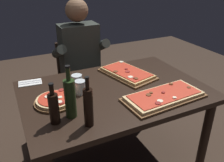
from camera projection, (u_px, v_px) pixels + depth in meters
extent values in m
plane|color=#38281E|center=(114.00, 161.00, 2.15)|extent=(6.40, 6.40, 0.00)
cube|color=black|center=(115.00, 92.00, 1.83)|extent=(1.40, 0.96, 0.04)
cylinder|color=black|center=(205.00, 137.00, 1.91)|extent=(0.07, 0.07, 0.70)
cylinder|color=black|center=(31.00, 124.00, 2.07)|extent=(0.07, 0.07, 0.70)
cylinder|color=black|center=(149.00, 94.00, 2.56)|extent=(0.07, 0.07, 0.70)
cube|color=brown|center=(164.00, 98.00, 1.69)|extent=(0.61, 0.31, 0.02)
cube|color=#E5C184|center=(164.00, 96.00, 1.68)|extent=(0.57, 0.28, 0.02)
cube|color=red|center=(164.00, 94.00, 1.67)|extent=(0.52, 0.25, 0.01)
cylinder|color=beige|center=(175.00, 98.00, 1.62)|extent=(0.03, 0.03, 0.01)
cylinder|color=maroon|center=(163.00, 92.00, 1.68)|extent=(0.03, 0.03, 0.01)
cylinder|color=brown|center=(151.00, 93.00, 1.68)|extent=(0.02, 0.02, 0.01)
cylinder|color=brown|center=(149.00, 95.00, 1.65)|extent=(0.04, 0.04, 0.00)
cylinder|color=beige|center=(160.00, 101.00, 1.58)|extent=(0.04, 0.04, 0.00)
cylinder|color=brown|center=(189.00, 87.00, 1.76)|extent=(0.03, 0.03, 0.00)
cylinder|color=brown|center=(171.00, 84.00, 1.80)|extent=(0.03, 0.03, 0.01)
cylinder|color=maroon|center=(158.00, 103.00, 1.55)|extent=(0.04, 0.04, 0.00)
cube|color=brown|center=(127.00, 74.00, 2.06)|extent=(0.39, 0.54, 0.02)
cube|color=tan|center=(127.00, 72.00, 2.05)|extent=(0.35, 0.50, 0.02)
cube|color=red|center=(127.00, 71.00, 2.04)|extent=(0.32, 0.45, 0.01)
cylinder|color=beige|center=(121.00, 62.00, 2.22)|extent=(0.04, 0.04, 0.01)
cylinder|color=maroon|center=(128.00, 72.00, 2.02)|extent=(0.04, 0.04, 0.00)
cylinder|color=beige|center=(130.00, 77.00, 1.92)|extent=(0.04, 0.04, 0.00)
cylinder|color=maroon|center=(135.00, 78.00, 1.90)|extent=(0.04, 0.04, 0.00)
cylinder|color=brown|center=(116.00, 71.00, 2.02)|extent=(0.04, 0.04, 0.00)
cylinder|color=brown|center=(136.00, 78.00, 1.89)|extent=(0.04, 0.04, 0.01)
cylinder|color=maroon|center=(126.00, 69.00, 2.07)|extent=(0.03, 0.03, 0.01)
cylinder|color=brown|center=(55.00, 102.00, 1.63)|extent=(0.28, 0.28, 0.02)
cylinder|color=#E5C184|center=(55.00, 100.00, 1.63)|extent=(0.25, 0.25, 0.02)
cylinder|color=red|center=(54.00, 98.00, 1.62)|extent=(0.22, 0.22, 0.01)
cylinder|color=maroon|center=(61.00, 103.00, 1.56)|extent=(0.04, 0.04, 0.00)
cylinder|color=beige|center=(60.00, 97.00, 1.62)|extent=(0.03, 0.03, 0.01)
cylinder|color=maroon|center=(61.00, 90.00, 1.72)|extent=(0.04, 0.04, 0.00)
cylinder|color=beige|center=(59.00, 102.00, 1.56)|extent=(0.04, 0.04, 0.01)
cylinder|color=beige|center=(60.00, 97.00, 1.62)|extent=(0.03, 0.03, 0.01)
cylinder|color=beige|center=(48.00, 97.00, 1.63)|extent=(0.04, 0.04, 0.01)
cylinder|color=beige|center=(52.00, 101.00, 1.58)|extent=(0.03, 0.03, 0.00)
cylinder|color=maroon|center=(57.00, 97.00, 1.63)|extent=(0.03, 0.03, 0.00)
cylinder|color=beige|center=(69.00, 100.00, 1.59)|extent=(0.04, 0.04, 0.00)
cylinder|color=maroon|center=(51.00, 99.00, 1.61)|extent=(0.04, 0.04, 0.01)
cylinder|color=#233819|center=(70.00, 99.00, 1.44)|extent=(0.07, 0.07, 0.25)
cylinder|color=#233819|center=(68.00, 74.00, 1.37)|extent=(0.03, 0.03, 0.08)
cylinder|color=black|center=(67.00, 67.00, 1.35)|extent=(0.03, 0.03, 0.01)
cylinder|color=black|center=(54.00, 109.00, 1.39)|extent=(0.06, 0.06, 0.19)
cylinder|color=black|center=(52.00, 90.00, 1.34)|extent=(0.03, 0.03, 0.06)
cylinder|color=black|center=(51.00, 84.00, 1.32)|extent=(0.03, 0.03, 0.01)
cylinder|color=black|center=(88.00, 108.00, 1.36)|extent=(0.06, 0.06, 0.24)
cylinder|color=black|center=(87.00, 84.00, 1.30)|extent=(0.02, 0.02, 0.07)
cylinder|color=black|center=(87.00, 78.00, 1.28)|extent=(0.03, 0.03, 0.01)
cylinder|color=silver|center=(80.00, 87.00, 1.75)|extent=(0.08, 0.08, 0.10)
cylinder|color=silver|center=(77.00, 81.00, 1.83)|extent=(0.08, 0.08, 0.10)
cylinder|color=silver|center=(77.00, 84.00, 1.85)|extent=(0.07, 0.07, 0.05)
cube|color=white|center=(30.00, 83.00, 1.91)|extent=(0.19, 0.13, 0.01)
cube|color=silver|center=(30.00, 83.00, 1.90)|extent=(0.17, 0.03, 0.00)
cube|color=silver|center=(30.00, 81.00, 1.93)|extent=(0.17, 0.03, 0.00)
cube|color=black|center=(81.00, 85.00, 2.58)|extent=(0.44, 0.44, 0.04)
cube|color=black|center=(74.00, 59.00, 2.64)|extent=(0.40, 0.04, 0.42)
cylinder|color=black|center=(71.00, 115.00, 2.45)|extent=(0.04, 0.04, 0.41)
cylinder|color=black|center=(105.00, 106.00, 2.60)|extent=(0.04, 0.04, 0.41)
cylinder|color=black|center=(62.00, 98.00, 2.76)|extent=(0.04, 0.04, 0.41)
cylinder|color=black|center=(92.00, 92.00, 2.91)|extent=(0.04, 0.04, 0.41)
cylinder|color=#23232D|center=(79.00, 111.00, 2.49)|extent=(0.11, 0.11, 0.45)
cylinder|color=#23232D|center=(97.00, 106.00, 2.56)|extent=(0.11, 0.11, 0.45)
cube|color=#23232D|center=(84.00, 82.00, 2.46)|extent=(0.34, 0.40, 0.12)
cube|color=#2D332D|center=(79.00, 50.00, 2.40)|extent=(0.38, 0.22, 0.52)
sphere|color=brown|center=(77.00, 10.00, 2.23)|extent=(0.22, 0.22, 0.22)
cylinder|color=#2D332D|center=(59.00, 52.00, 2.27)|extent=(0.09, 0.31, 0.21)
cylinder|color=#2D332D|center=(101.00, 46.00, 2.44)|extent=(0.09, 0.31, 0.21)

